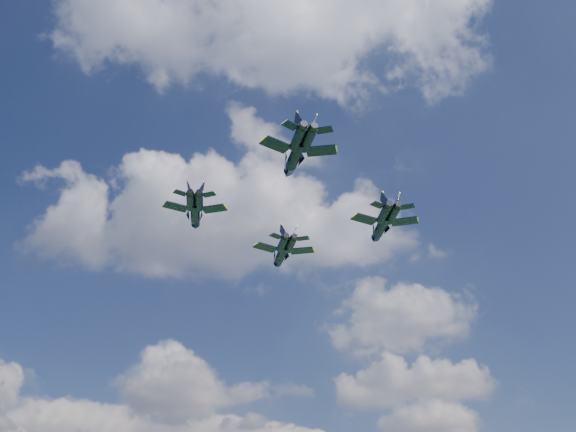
# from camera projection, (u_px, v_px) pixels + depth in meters

# --- Properties ---
(jet_lead) EXTENTS (11.39, 15.27, 3.59)m
(jet_lead) POSITION_uv_depth(u_px,v_px,m) (281.00, 254.00, 121.61)
(jet_lead) COLOR black
(jet_left) EXTENTS (10.47, 13.71, 3.24)m
(jet_left) POSITION_uv_depth(u_px,v_px,m) (195.00, 214.00, 106.21)
(jet_left) COLOR black
(jet_right) EXTENTS (11.85, 15.53, 3.67)m
(jet_right) POSITION_uv_depth(u_px,v_px,m) (381.00, 226.00, 112.46)
(jet_right) COLOR black
(jet_slot) EXTENTS (11.28, 15.23, 3.58)m
(jet_slot) POSITION_uv_depth(u_px,v_px,m) (295.00, 156.00, 95.22)
(jet_slot) COLOR black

